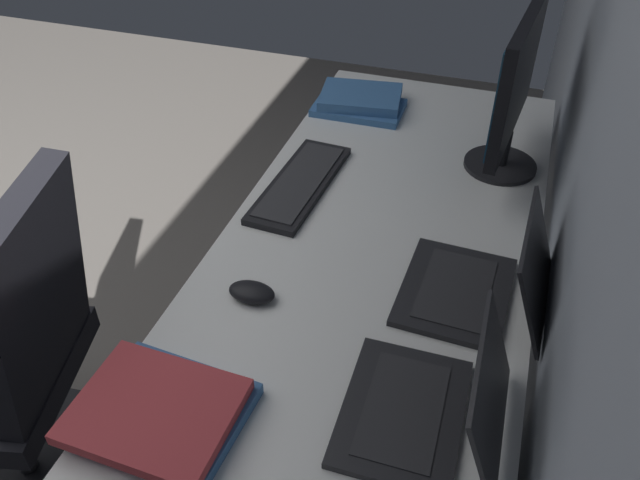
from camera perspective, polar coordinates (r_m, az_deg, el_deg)
The scene contains 9 objects.
desk at distance 1.39m, azimuth 1.99°, elevation -9.35°, with size 2.39×0.75×0.73m.
monitor_primary at distance 1.77m, azimuth 16.90°, elevation 12.94°, with size 0.46×0.20×0.43m.
laptop_left at distance 1.17m, azimuth 10.25°, elevation -14.21°, with size 0.30×0.29×0.21m.
laptop_center at distance 1.41m, azimuth 14.51°, elevation -3.69°, with size 0.30×0.32×0.22m.
keyboard_main at distance 1.73m, azimuth -1.78°, elevation 5.03°, with size 0.43×0.16×0.02m.
mouse_main at distance 1.40m, azimuth -6.07°, elevation -4.62°, with size 0.06×0.10×0.03m, color black.
book_stack_near at distance 1.21m, azimuth -13.89°, elevation -14.47°, with size 0.26×0.30×0.05m.
book_stack_far at distance 2.10m, azimuth 3.55°, elevation 12.14°, with size 0.22×0.28×0.05m.
office_chair at distance 1.77m, azimuth -25.58°, elevation -10.98°, with size 0.56×0.59×0.97m.
Camera 1 is at (0.94, 1.95, 1.71)m, focal length 36.14 mm.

